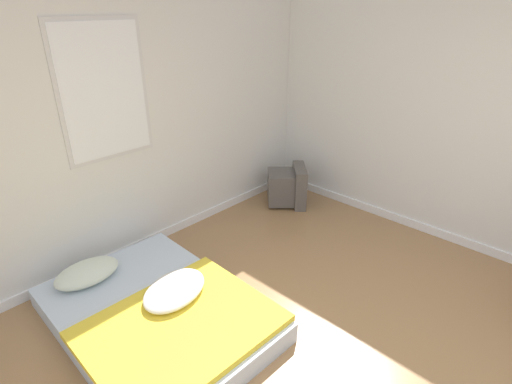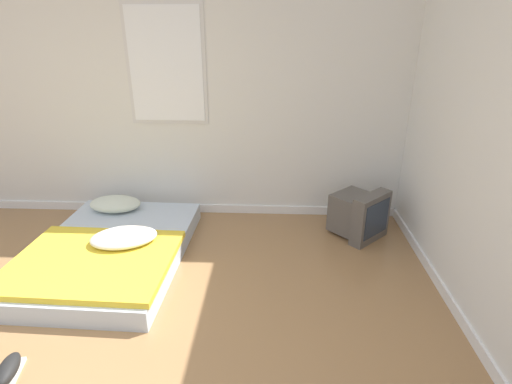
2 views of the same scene
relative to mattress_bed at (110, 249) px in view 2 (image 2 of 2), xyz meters
name	(u,v)px [view 2 (image 2 of 2)]	position (x,y,z in m)	size (l,w,h in m)	color
wall_back	(153,94)	(0.20, 1.06, 1.18)	(7.54, 0.08, 2.60)	silver
mattress_bed	(110,249)	(0.00, 0.00, 0.00)	(1.30, 1.80, 0.31)	silver
crt_tv	(359,214)	(2.27, 0.57, 0.11)	(0.60, 0.60, 0.47)	#56514C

